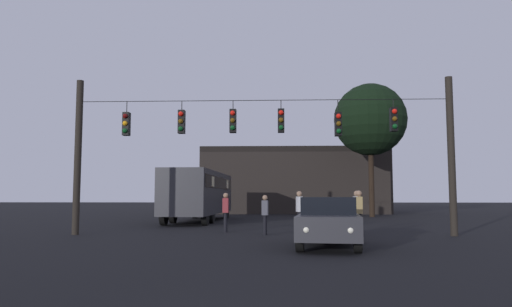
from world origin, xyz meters
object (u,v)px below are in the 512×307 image
car_near_right (329,221)px  pedestrian_crossing_center (359,210)px  pedestrian_near_bus (357,208)px  pedestrian_crossing_left (265,212)px  city_bus (200,191)px  pedestrian_trailing (299,209)px  tree_left_silhouette (370,120)px  pedestrian_crossing_right (226,210)px

car_near_right → pedestrian_crossing_center: size_ratio=2.54×
pedestrian_near_bus → car_near_right: bearing=-107.5°
pedestrian_crossing_left → pedestrian_crossing_center: (3.64, -0.68, 0.11)m
city_bus → pedestrian_trailing: city_bus is taller
pedestrian_crossing_left → tree_left_silhouette: (7.60, 16.43, 6.38)m
car_near_right → tree_left_silhouette: size_ratio=0.45×
pedestrian_crossing_center → pedestrian_near_bus: 2.23m
city_bus → pedestrian_trailing: size_ratio=6.27×
city_bus → car_near_right: 15.77m
city_bus → car_near_right: city_bus is taller
car_near_right → tree_left_silhouette: (5.55, 20.85, 6.47)m
tree_left_silhouette → car_near_right: bearing=-104.9°
car_near_right → city_bus: bearing=113.6°
car_near_right → pedestrian_crossing_left: pedestrian_crossing_left is taller
city_bus → pedestrian_crossing_right: size_ratio=6.57×
pedestrian_crossing_left → pedestrian_near_bus: 4.22m
city_bus → car_near_right: bearing=-66.4°
car_near_right → pedestrian_crossing_left: (-2.05, 4.42, 0.10)m
pedestrian_near_bus → pedestrian_trailing: 2.48m
pedestrian_crossing_right → tree_left_silhouette: bearing=58.3°
tree_left_silhouette → pedestrian_crossing_right: bearing=-121.7°
pedestrian_crossing_left → pedestrian_crossing_right: bearing=142.4°
pedestrian_crossing_center → pedestrian_trailing: (-2.19, 2.09, 0.00)m
pedestrian_crossing_left → pedestrian_near_bus: size_ratio=0.89×
pedestrian_crossing_center → pedestrian_crossing_right: size_ratio=1.05×
pedestrian_trailing → pedestrian_crossing_left: bearing=-136.0°
car_near_right → pedestrian_crossing_center: (1.59, 3.74, 0.21)m
pedestrian_near_bus → pedestrian_trailing: (-2.48, -0.12, -0.01)m
car_near_right → pedestrian_crossing_right: (-3.78, 5.75, 0.16)m
car_near_right → pedestrian_near_bus: size_ratio=2.52×
pedestrian_crossing_left → pedestrian_near_bus: bearing=21.2°
pedestrian_crossing_center → tree_left_silhouette: 18.65m
pedestrian_near_bus → pedestrian_trailing: bearing=-177.1°
pedestrian_crossing_right → pedestrian_crossing_center: bearing=-20.6°
city_bus → pedestrian_crossing_right: 9.07m
car_near_right → pedestrian_crossing_right: pedestrian_crossing_right is taller
car_near_right → tree_left_silhouette: bearing=75.1°
car_near_right → pedestrian_trailing: pedestrian_trailing is taller
pedestrian_crossing_center → pedestrian_near_bus: size_ratio=0.99×
pedestrian_crossing_right → city_bus: bearing=106.2°
pedestrian_trailing → city_bus: bearing=123.5°
city_bus → car_near_right: (6.30, -14.42, -1.07)m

